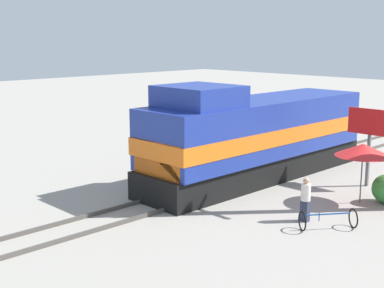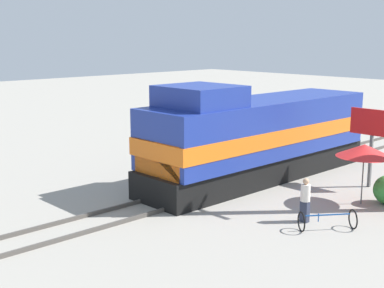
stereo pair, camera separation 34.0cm
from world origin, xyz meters
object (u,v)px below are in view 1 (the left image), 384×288
Objects in this scene: billboard_sign at (370,128)px; person_bystander at (306,198)px; vendor_umbrella at (363,150)px; bicycle at (328,219)px; locomotive at (254,137)px.

billboard_sign reaches higher than person_bystander.
vendor_umbrella is 1.24× the size of bicycle.
bicycle is at bearing -7.72° from person_bystander.
person_bystander is (0.72, -5.81, -1.73)m from billboard_sign.
bicycle is at bearing -78.50° from vendor_umbrella.
billboard_sign reaches higher than bicycle.
vendor_umbrella is 3.59m from person_bystander.
person_bystander is at bearing -82.90° from billboard_sign.
billboard_sign is 6.58m from bicycle.
billboard_sign is at bearing 97.10° from person_bystander.
person_bystander is at bearing -152.35° from bicycle.
billboard_sign is at bearing 112.64° from vendor_umbrella.
locomotive reaches higher than vendor_umbrella.
person_bystander reaches higher than bicycle.
locomotive is at bearing -147.91° from billboard_sign.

